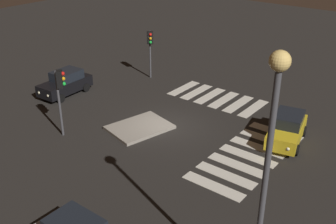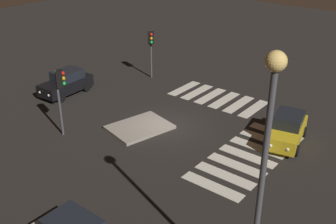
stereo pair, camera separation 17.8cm
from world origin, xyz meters
name	(u,v)px [view 1 (the left image)]	position (x,y,z in m)	size (l,w,h in m)	color
ground_plane	(168,127)	(0.00, 0.00, 0.00)	(80.00, 80.00, 0.00)	black
traffic_island	(140,127)	(-1.25, 1.19, 0.09)	(4.06, 3.41, 0.18)	gray
car_yellow	(287,129)	(2.72, -6.36, 0.82)	(4.05, 2.40, 1.67)	gold
car_black	(65,83)	(-0.49, 8.90, 0.84)	(4.01, 2.02, 1.71)	black
traffic_light_west	(60,87)	(-4.49, 4.11, 3.02)	(0.53, 0.54, 3.97)	#47474C
traffic_light_north	(150,43)	(5.70, 6.19, 2.84)	(0.54, 0.53, 3.74)	#47474C
street_lamp	(269,151)	(-8.09, -9.85, 5.80)	(0.56, 0.56, 8.65)	#47474C
crosswalk_near	(248,156)	(0.00, -5.44, 0.01)	(7.60, 3.20, 0.02)	silver
crosswalk_side	(217,98)	(5.56, 0.00, 0.01)	(3.20, 6.45, 0.02)	silver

